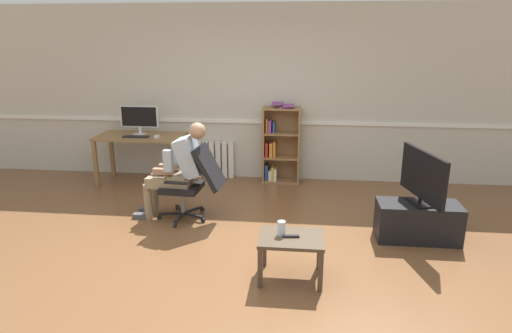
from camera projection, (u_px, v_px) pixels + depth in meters
name	position (u px, v px, depth m)	size (l,w,h in m)	color
ground_plane	(234.00, 251.00, 4.76)	(18.00, 18.00, 0.00)	brown
back_wall	(259.00, 94.00, 6.90)	(12.00, 0.13, 2.70)	beige
computer_desk	(141.00, 142.00, 6.81)	(1.33, 0.67, 0.76)	olive
imac_monitor	(139.00, 118.00, 6.78)	(0.60, 0.14, 0.44)	silver
keyboard	(136.00, 137.00, 6.65)	(0.39, 0.12, 0.02)	black
computer_mouse	(157.00, 136.00, 6.63)	(0.06, 0.10, 0.03)	white
bookshelf	(279.00, 146.00, 6.89)	(0.58, 0.29, 1.25)	olive
radiator	(212.00, 159.00, 7.17)	(0.71, 0.08, 0.59)	white
office_chair	(194.00, 180.00, 5.44)	(0.85, 0.62, 0.95)	black
person_seated	(178.00, 168.00, 5.44)	(0.96, 0.41, 1.23)	#937F60
tv_stand	(418.00, 221.00, 4.97)	(0.90, 0.42, 0.43)	black
tv_screen	(423.00, 177.00, 4.82)	(0.27, 0.90, 0.60)	black
coffee_table	(291.00, 243.00, 4.13)	(0.60, 0.47, 0.42)	#4C3D2D
drinking_glass	(281.00, 228.00, 4.13)	(0.08, 0.08, 0.14)	silver
spare_remote	(291.00, 236.00, 4.10)	(0.04, 0.15, 0.02)	black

